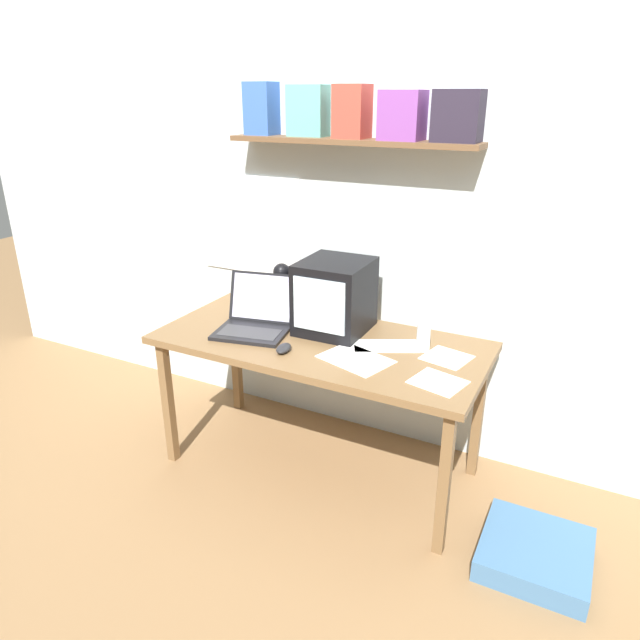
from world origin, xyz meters
name	(u,v)px	position (x,y,z in m)	size (l,w,h in m)	color
ground_plane	(320,465)	(0.00, 0.00, 0.00)	(12.00, 12.00, 0.00)	olive
back_wall	(363,196)	(0.00, 0.48, 1.31)	(5.60, 0.24, 2.60)	silver
corner_desk	(320,351)	(0.00, 0.00, 0.65)	(1.55, 0.72, 0.71)	brown
crt_monitor	(335,296)	(0.01, 0.14, 0.89)	(0.32, 0.35, 0.35)	black
laptop	(256,317)	(-0.34, -0.03, 0.78)	(0.40, 0.39, 0.26)	black
desk_lamp	(283,283)	(-0.30, 0.17, 0.90)	(0.12, 0.15, 0.29)	black
juice_glass	(423,338)	(0.47, 0.11, 0.77)	(0.06, 0.06, 0.13)	white
computer_mouse	(284,348)	(-0.08, -0.19, 0.73)	(0.08, 0.11, 0.03)	#232326
open_notebook	(356,359)	(0.24, -0.12, 0.71)	(0.35, 0.29, 0.00)	white
loose_paper_near_laptop	(438,382)	(0.62, -0.16, 0.71)	(0.24, 0.22, 0.00)	white
loose_paper_near_monitor	(447,358)	(0.59, 0.08, 0.71)	(0.22, 0.22, 0.00)	silver
printed_handout	(386,346)	(0.31, 0.07, 0.71)	(0.33, 0.26, 0.00)	white
floor_cushion	(535,554)	(1.09, -0.19, 0.05)	(0.42, 0.42, 0.10)	teal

